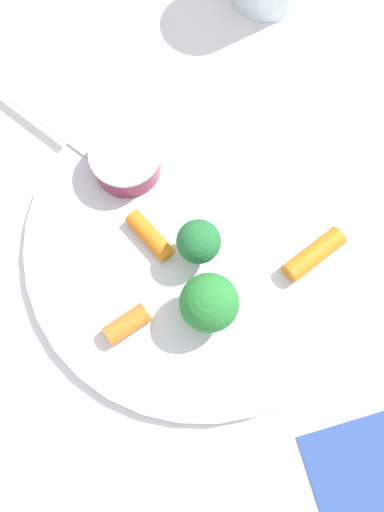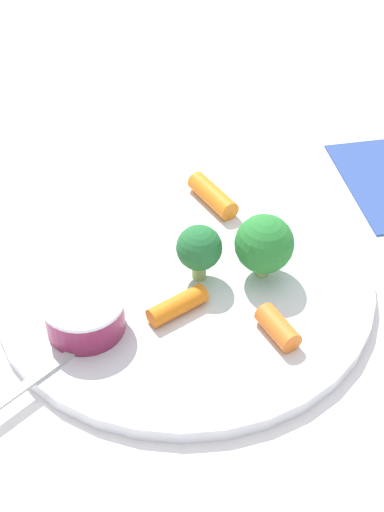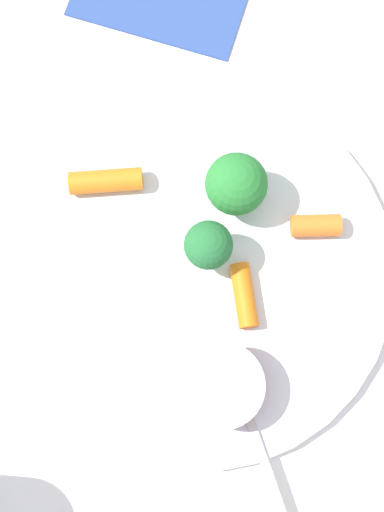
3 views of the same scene
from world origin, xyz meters
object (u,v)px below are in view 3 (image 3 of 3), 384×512
(plate, at_px, (197,267))
(sauce_cup, at_px, (221,386))
(carrot_stick_0, at_px, (106,181))
(carrot_stick_2, at_px, (244,296))
(broccoli_floret_1, at_px, (208,245))
(fork, at_px, (266,466))
(carrot_stick_1, at_px, (316,226))
(broccoli_floret_0, at_px, (236,184))

(plate, relative_size, sauce_cup, 4.93)
(plate, distance_m, carrot_stick_0, 0.10)
(carrot_stick_0, bearing_deg, carrot_stick_2, 145.78)
(broccoli_floret_1, bearing_deg, carrot_stick_0, -29.60)
(carrot_stick_0, height_order, fork, carrot_stick_0)
(sauce_cup, distance_m, fork, 0.07)
(plate, xyz_separation_m, sauce_cup, (-0.03, 0.09, 0.02))
(carrot_stick_1, distance_m, fork, 0.18)
(carrot_stick_1, height_order, carrot_stick_2, carrot_stick_1)
(broccoli_floret_1, bearing_deg, fork, 110.72)
(plate, height_order, carrot_stick_2, carrot_stick_2)
(carrot_stick_1, bearing_deg, carrot_stick_0, -6.40)
(plate, xyz_separation_m, fork, (-0.06, 0.14, 0.01))
(sauce_cup, height_order, broccoli_floret_1, broccoli_floret_1)
(sauce_cup, height_order, carrot_stick_0, sauce_cup)
(carrot_stick_0, bearing_deg, carrot_stick_1, 173.60)
(plate, bearing_deg, carrot_stick_2, 151.55)
(sauce_cup, bearing_deg, carrot_stick_0, -54.82)
(sauce_cup, height_order, carrot_stick_1, sauce_cup)
(carrot_stick_2, bearing_deg, broccoli_floret_1, -44.71)
(plate, bearing_deg, broccoli_floret_1, -127.24)
(carrot_stick_0, bearing_deg, broccoli_floret_1, 150.40)
(plate, distance_m, carrot_stick_2, 0.05)
(sauce_cup, relative_size, broccoli_floret_0, 1.11)
(sauce_cup, relative_size, carrot_stick_0, 1.10)
(sauce_cup, bearing_deg, carrot_stick_2, -99.27)
(plate, distance_m, sauce_cup, 0.10)
(broccoli_floret_0, relative_size, broccoli_floret_1, 1.13)
(broccoli_floret_0, relative_size, carrot_stick_0, 0.99)
(carrot_stick_1, bearing_deg, broccoli_floret_0, -16.33)
(sauce_cup, bearing_deg, broccoli_floret_1, -78.98)
(carrot_stick_1, distance_m, carrot_stick_2, 0.08)
(broccoli_floret_0, bearing_deg, sauce_cup, 91.32)
(plate, bearing_deg, fork, 114.50)
(broccoli_floret_1, relative_size, carrot_stick_2, 1.02)
(plate, relative_size, carrot_stick_2, 6.31)
(broccoli_floret_0, bearing_deg, plate, 68.11)
(broccoli_floret_1, relative_size, carrot_stick_1, 1.31)
(sauce_cup, distance_m, broccoli_floret_0, 0.15)
(carrot_stick_2, bearing_deg, broccoli_floret_0, -79.45)
(carrot_stick_2, xyz_separation_m, fork, (-0.03, 0.12, -0.01))
(plate, height_order, sauce_cup, sauce_cup)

